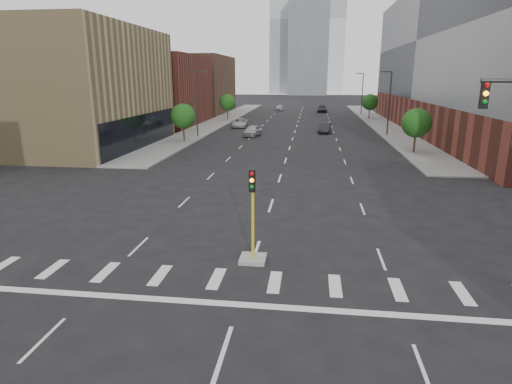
% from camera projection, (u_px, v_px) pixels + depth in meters
% --- Properties ---
extents(sidewalk_left_far, '(5.00, 92.00, 0.15)m').
position_uv_depth(sidewalk_left_far, '(222.00, 120.00, 84.05)').
color(sidewalk_left_far, gray).
rests_on(sidewalk_left_far, ground).
extents(sidewalk_right_far, '(5.00, 92.00, 0.15)m').
position_uv_depth(sidewalk_right_far, '(378.00, 122.00, 80.36)').
color(sidewalk_right_far, gray).
rests_on(sidewalk_right_far, ground).
extents(building_left_mid, '(20.00, 24.00, 14.00)m').
position_uv_depth(building_left_mid, '(61.00, 88.00, 51.23)').
color(building_left_mid, tan).
rests_on(building_left_mid, ground).
extents(building_left_far_a, '(20.00, 22.00, 12.00)m').
position_uv_depth(building_left_far_a, '(143.00, 90.00, 76.39)').
color(building_left_far_a, brown).
rests_on(building_left_far_a, ground).
extents(building_left_far_b, '(20.00, 24.00, 13.00)m').
position_uv_depth(building_left_far_b, '(185.00, 85.00, 101.15)').
color(building_left_far_b, brown).
rests_on(building_left_far_b, ground).
extents(building_right_main, '(24.00, 70.00, 22.00)m').
position_uv_depth(building_right_main, '(500.00, 58.00, 62.32)').
color(building_right_main, brown).
rests_on(building_right_main, ground).
extents(tower_left, '(22.00, 22.00, 70.00)m').
position_uv_depth(tower_left, '(294.00, 21.00, 213.85)').
color(tower_left, '#B2B7BC').
rests_on(tower_left, ground).
extents(tower_right, '(20.00, 20.00, 80.00)m').
position_uv_depth(tower_right, '(328.00, 20.00, 248.63)').
color(tower_right, '#B2B7BC').
rests_on(tower_right, ground).
extents(tower_mid, '(18.00, 18.00, 44.00)m').
position_uv_depth(tower_mid, '(308.00, 46.00, 197.11)').
color(tower_mid, slate).
rests_on(tower_mid, ground).
extents(median_traffic_signal, '(1.20, 1.20, 4.40)m').
position_uv_depth(median_traffic_signal, '(253.00, 242.00, 19.71)').
color(median_traffic_signal, '#999993').
rests_on(median_traffic_signal, ground).
extents(streetlight_right_a, '(1.60, 0.22, 9.07)m').
position_uv_depth(streetlight_right_a, '(389.00, 101.00, 61.08)').
color(streetlight_right_a, '#2D2D30').
rests_on(streetlight_right_a, ground).
extents(streetlight_right_b, '(1.60, 0.22, 9.07)m').
position_uv_depth(streetlight_right_b, '(362.00, 92.00, 94.59)').
color(streetlight_right_b, '#2D2D30').
rests_on(streetlight_right_b, ground).
extents(streetlight_left, '(1.60, 0.22, 9.07)m').
position_uv_depth(streetlight_left, '(197.00, 101.00, 59.59)').
color(streetlight_left, '#2D2D30').
rests_on(streetlight_left, ground).
extents(tree_left_near, '(3.20, 3.20, 4.85)m').
position_uv_depth(tree_left_near, '(183.00, 116.00, 55.30)').
color(tree_left_near, '#382619').
rests_on(tree_left_near, ground).
extents(tree_left_far, '(3.20, 3.20, 4.85)m').
position_uv_depth(tree_left_far, '(227.00, 103.00, 84.02)').
color(tree_left_far, '#382619').
rests_on(tree_left_far, ground).
extents(tree_right_near, '(3.20, 3.20, 4.85)m').
position_uv_depth(tree_right_near, '(416.00, 123.00, 47.07)').
color(tree_right_near, '#382619').
rests_on(tree_right_near, ground).
extents(tree_right_far, '(3.20, 3.20, 4.85)m').
position_uv_depth(tree_right_far, '(370.00, 102.00, 85.36)').
color(tree_right_far, '#382619').
rests_on(tree_right_far, ground).
extents(car_near_left, '(2.58, 4.84, 1.57)m').
position_uv_depth(car_near_left, '(253.00, 131.00, 61.53)').
color(car_near_left, '#A8A8AD').
rests_on(car_near_left, ground).
extents(car_mid_right, '(2.14, 4.79, 1.53)m').
position_uv_depth(car_mid_right, '(325.00, 128.00, 65.24)').
color(car_mid_right, '#222228').
rests_on(car_mid_right, ground).
extents(car_far_left, '(2.75, 5.38, 1.46)m').
position_uv_depth(car_far_left, '(240.00, 123.00, 72.51)').
color(car_far_left, '#B6B6B6').
rests_on(car_far_left, ground).
extents(car_deep_right, '(2.36, 5.68, 1.64)m').
position_uv_depth(car_deep_right, '(322.00, 109.00, 102.63)').
color(car_deep_right, '#222228').
rests_on(car_deep_right, ground).
extents(car_distant, '(1.82, 4.46, 1.52)m').
position_uv_depth(car_distant, '(279.00, 108.00, 107.91)').
color(car_distant, '#A9A9AD').
rests_on(car_distant, ground).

